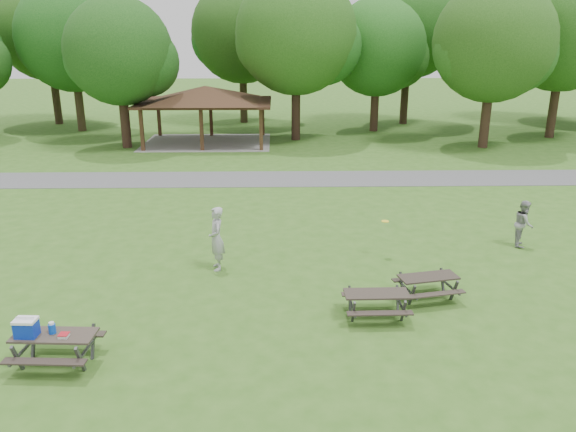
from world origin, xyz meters
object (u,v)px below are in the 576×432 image
Objects in this scene: frisbee_thrower at (217,239)px; frisbee_catcher at (524,223)px; picnic_table_near at (46,336)px; picnic_table_middle at (376,299)px.

frisbee_thrower is 1.24× the size of frisbee_catcher.
picnic_table_middle is at bearing 14.89° from picnic_table_near.
frisbee_thrower reaches higher than picnic_table_near.
frisbee_thrower reaches higher than frisbee_catcher.
frisbee_catcher reaches higher than picnic_table_near.
picnic_table_middle is 5.51m from frisbee_thrower.
picnic_table_middle is (7.66, 2.04, -0.18)m from picnic_table_near.
frisbee_thrower reaches higher than picnic_table_middle.
frisbee_thrower is at bearing 143.64° from picnic_table_middle.
frisbee_thrower is at bearing 58.55° from picnic_table_near.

